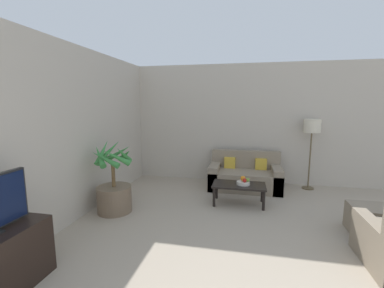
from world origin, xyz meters
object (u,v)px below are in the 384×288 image
object	(u,v)px
potted_palm	(114,190)
sofa_loveseat	(245,176)
ottoman	(371,220)
coffee_table	(239,187)
orange_fruit	(243,178)
apple_green	(248,180)
apple_red	(245,180)
fruit_bowl	(243,183)
floor_lamp	(312,130)

from	to	relation	value
potted_palm	sofa_loveseat	world-z (taller)	potted_palm
sofa_loveseat	ottoman	distance (m)	2.41
coffee_table	orange_fruit	size ratio (longest dim) A/B	10.34
ottoman	potted_palm	bearing A→B (deg)	-179.52
sofa_loveseat	apple_green	size ratio (longest dim) A/B	22.02
coffee_table	orange_fruit	xyz separation A→B (m)	(0.07, 0.05, 0.15)
coffee_table	apple_red	world-z (taller)	apple_red
ottoman	sofa_loveseat	bearing A→B (deg)	136.00
orange_fruit	ottoman	world-z (taller)	orange_fruit
fruit_bowl	apple_red	xyz separation A→B (m)	(0.02, -0.04, 0.06)
sofa_loveseat	orange_fruit	distance (m)	0.92
fruit_bowl	orange_fruit	size ratio (longest dim) A/B	2.60
sofa_loveseat	apple_red	xyz separation A→B (m)	(-0.01, -0.99, 0.20)
coffee_table	apple_green	bearing A→B (deg)	5.27
sofa_loveseat	apple_green	distance (m)	0.95
floor_lamp	coffee_table	distance (m)	2.09
sofa_loveseat	coffee_table	bearing A→B (deg)	-96.07
potted_palm	coffee_table	distance (m)	2.18
apple_red	orange_fruit	size ratio (longest dim) A/B	0.78
potted_palm	apple_red	bearing A→B (deg)	18.66
sofa_loveseat	ottoman	bearing A→B (deg)	-44.00
apple_green	ottoman	bearing A→B (deg)	-23.80
orange_fruit	apple_red	bearing A→B (deg)	-71.85
apple_green	orange_fruit	world-z (taller)	orange_fruit
floor_lamp	coffee_table	xyz separation A→B (m)	(-1.44, -1.18, -0.95)
apple_red	apple_green	world-z (taller)	apple_red
coffee_table	apple_red	distance (m)	0.18
floor_lamp	coffee_table	size ratio (longest dim) A/B	1.59
apple_green	orange_fruit	bearing A→B (deg)	158.70
fruit_bowl	ottoman	size ratio (longest dim) A/B	0.44
floor_lamp	coffee_table	bearing A→B (deg)	-140.69
fruit_bowl	apple_green	size ratio (longest dim) A/B	3.48
coffee_table	apple_green	distance (m)	0.21
fruit_bowl	potted_palm	bearing A→B (deg)	-160.15
floor_lamp	fruit_bowl	distance (m)	2.00
fruit_bowl	apple_red	bearing A→B (deg)	-61.29
sofa_loveseat	floor_lamp	xyz separation A→B (m)	(1.34, 0.23, 1.01)
apple_green	sofa_loveseat	bearing A→B (deg)	93.07
coffee_table	fruit_bowl	distance (m)	0.11
apple_red	apple_green	distance (m)	0.08
orange_fruit	potted_palm	bearing A→B (deg)	-159.04
floor_lamp	ottoman	size ratio (longest dim) A/B	2.77
floor_lamp	apple_red	bearing A→B (deg)	-137.81
potted_palm	apple_green	size ratio (longest dim) A/B	17.99
floor_lamp	ottoman	bearing A→B (deg)	-78.21
apple_green	apple_red	bearing A→B (deg)	-135.98
apple_red	apple_green	bearing A→B (deg)	44.02
fruit_bowl	orange_fruit	distance (m)	0.09
potted_palm	floor_lamp	world-z (taller)	floor_lamp
potted_palm	sofa_loveseat	size ratio (longest dim) A/B	0.82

